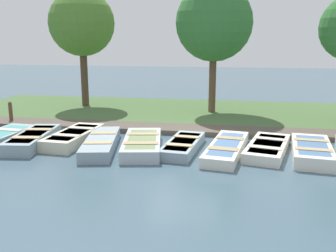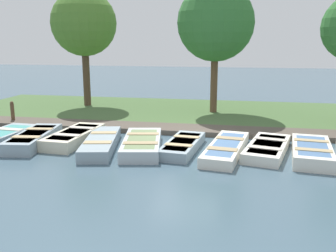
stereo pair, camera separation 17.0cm
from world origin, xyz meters
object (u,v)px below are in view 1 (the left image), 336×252
rowboat_3 (101,143)px  rowboat_6 (227,148)px  mooring_post_near (11,113)px  rowboat_7 (267,148)px  rowboat_2 (74,137)px  rowboat_1 (33,139)px  park_tree_far_left (82,24)px  rowboat_4 (142,144)px  rowboat_8 (312,151)px  rowboat_5 (183,145)px  park_tree_left (214,23)px

rowboat_3 → rowboat_6: bearing=81.3°
mooring_post_near → rowboat_7: bearing=77.2°
rowboat_2 → mooring_post_near: mooring_post_near is taller
rowboat_3 → rowboat_1: bearing=-102.7°
rowboat_7 → park_tree_far_left: (-6.71, -8.95, 4.23)m
rowboat_4 → rowboat_1: bearing=-99.4°
rowboat_8 → rowboat_1: bearing=-82.1°
rowboat_1 → rowboat_5: (-0.25, 5.23, -0.05)m
rowboat_7 → rowboat_8: bearing=91.7°
mooring_post_near → park_tree_left: size_ratio=0.16×
rowboat_4 → rowboat_7: rowboat_4 is taller
rowboat_3 → park_tree_left: size_ratio=0.57×
rowboat_2 → rowboat_8: bearing=91.0°
rowboat_7 → mooring_post_near: (-2.41, -10.60, 0.34)m
rowboat_7 → rowboat_8: (0.26, 1.31, 0.04)m
rowboat_4 → rowboat_8: bearing=80.6°
rowboat_2 → rowboat_3: bearing=67.9°
park_tree_far_left → rowboat_7: bearing=53.1°
mooring_post_near → park_tree_far_left: size_ratio=0.16×
rowboat_3 → rowboat_8: 6.79m
rowboat_1 → rowboat_4: rowboat_1 is taller
rowboat_3 → rowboat_6: rowboat_3 is taller
park_tree_far_left → rowboat_3: bearing=25.8°
park_tree_left → mooring_post_near: bearing=-66.8°
rowboat_6 → park_tree_far_left: 11.18m
rowboat_1 → rowboat_2: bearing=105.2°
rowboat_7 → rowboat_8: rowboat_8 is taller
rowboat_3 → rowboat_4: (-0.12, 1.39, 0.00)m
rowboat_1 → mooring_post_near: (-2.86, -2.63, 0.29)m
rowboat_6 → rowboat_7: size_ratio=1.15×
rowboat_5 → rowboat_2: bearing=-88.3°
rowboat_1 → rowboat_4: size_ratio=0.96×
rowboat_1 → rowboat_4: 3.89m
rowboat_5 → mooring_post_near: 8.30m
rowboat_6 → rowboat_4: bearing=-79.7°
rowboat_3 → rowboat_2: bearing=-127.3°
rowboat_2 → rowboat_6: rowboat_2 is taller
rowboat_7 → park_tree_far_left: 11.96m
rowboat_1 → rowboat_8: (-0.19, 9.28, -0.00)m
rowboat_3 → park_tree_far_left: park_tree_far_left is taller
rowboat_5 → mooring_post_near: mooring_post_near is taller
rowboat_8 → park_tree_far_left: bearing=-117.5°
park_tree_far_left → rowboat_4: bearing=34.5°
rowboat_4 → park_tree_left: 7.86m
rowboat_1 → park_tree_far_left: 8.35m
rowboat_1 → rowboat_4: (-0.08, 3.89, -0.01)m
park_tree_left → rowboat_6: bearing=7.9°
rowboat_4 → mooring_post_near: mooring_post_near is taller
rowboat_8 → mooring_post_near: bearing=-95.9°
rowboat_7 → park_tree_left: size_ratio=0.52×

